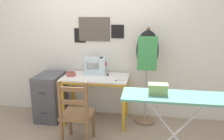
{
  "coord_description": "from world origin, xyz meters",
  "views": [
    {
      "loc": [
        0.75,
        -2.88,
        1.7
      ],
      "look_at": [
        0.26,
        0.26,
        0.88
      ],
      "focal_mm": 35.0,
      "sensor_mm": 36.0,
      "label": 1
    }
  ],
  "objects_px": {
    "scissors": "(118,80)",
    "wooden_chair": "(77,114)",
    "thread_spool_near_machine": "(108,75)",
    "filing_cabinet": "(50,97)",
    "sewing_machine": "(97,66)",
    "fabric_bowl": "(71,74)",
    "dress_form": "(147,55)",
    "storage_box": "(158,89)",
    "ironing_board": "(177,100)"
  },
  "relations": [
    {
      "from": "thread_spool_near_machine",
      "to": "ironing_board",
      "type": "distance_m",
      "value": 1.39
    },
    {
      "from": "fabric_bowl",
      "to": "filing_cabinet",
      "type": "xyz_separation_m",
      "value": [
        -0.38,
        0.02,
        -0.41
      ]
    },
    {
      "from": "fabric_bowl",
      "to": "ironing_board",
      "type": "xyz_separation_m",
      "value": [
        1.47,
        -0.97,
        0.05
      ]
    },
    {
      "from": "storage_box",
      "to": "fabric_bowl",
      "type": "bearing_deg",
      "value": 143.37
    },
    {
      "from": "scissors",
      "to": "wooden_chair",
      "type": "bearing_deg",
      "value": -134.22
    },
    {
      "from": "filing_cabinet",
      "to": "sewing_machine",
      "type": "bearing_deg",
      "value": 9.58
    },
    {
      "from": "ironing_board",
      "to": "storage_box",
      "type": "height_order",
      "value": "storage_box"
    },
    {
      "from": "storage_box",
      "to": "wooden_chair",
      "type": "bearing_deg",
      "value": 162.21
    },
    {
      "from": "scissors",
      "to": "thread_spool_near_machine",
      "type": "distance_m",
      "value": 0.3
    },
    {
      "from": "fabric_bowl",
      "to": "dress_form",
      "type": "relative_size",
      "value": 0.09
    },
    {
      "from": "ironing_board",
      "to": "fabric_bowl",
      "type": "bearing_deg",
      "value": 146.57
    },
    {
      "from": "dress_form",
      "to": "ironing_board",
      "type": "bearing_deg",
      "value": -74.22
    },
    {
      "from": "scissors",
      "to": "thread_spool_near_machine",
      "type": "xyz_separation_m",
      "value": [
        -0.19,
        0.22,
        0.02
      ]
    },
    {
      "from": "dress_form",
      "to": "ironing_board",
      "type": "xyz_separation_m",
      "value": [
        0.31,
        -1.1,
        -0.25
      ]
    },
    {
      "from": "wooden_chair",
      "to": "storage_box",
      "type": "bearing_deg",
      "value": -17.79
    },
    {
      "from": "dress_form",
      "to": "storage_box",
      "type": "height_order",
      "value": "dress_form"
    },
    {
      "from": "fabric_bowl",
      "to": "sewing_machine",
      "type": "bearing_deg",
      "value": 21.27
    },
    {
      "from": "thread_spool_near_machine",
      "to": "filing_cabinet",
      "type": "relative_size",
      "value": 0.05
    },
    {
      "from": "ironing_board",
      "to": "filing_cabinet",
      "type": "bearing_deg",
      "value": 151.85
    },
    {
      "from": "sewing_machine",
      "to": "fabric_bowl",
      "type": "height_order",
      "value": "sewing_machine"
    },
    {
      "from": "scissors",
      "to": "thread_spool_near_machine",
      "type": "bearing_deg",
      "value": 130.95
    },
    {
      "from": "dress_form",
      "to": "fabric_bowl",
      "type": "bearing_deg",
      "value": -173.92
    },
    {
      "from": "dress_form",
      "to": "filing_cabinet",
      "type": "bearing_deg",
      "value": -176.11
    },
    {
      "from": "wooden_chair",
      "to": "sewing_machine",
      "type": "bearing_deg",
      "value": 83.19
    },
    {
      "from": "wooden_chair",
      "to": "storage_box",
      "type": "xyz_separation_m",
      "value": [
        1.0,
        -0.32,
        0.52
      ]
    },
    {
      "from": "wooden_chair",
      "to": "ironing_board",
      "type": "height_order",
      "value": "wooden_chair"
    },
    {
      "from": "fabric_bowl",
      "to": "dress_form",
      "type": "distance_m",
      "value": 1.21
    },
    {
      "from": "thread_spool_near_machine",
      "to": "wooden_chair",
      "type": "height_order",
      "value": "wooden_chair"
    },
    {
      "from": "sewing_machine",
      "to": "thread_spool_near_machine",
      "type": "relative_size",
      "value": 9.17
    },
    {
      "from": "wooden_chair",
      "to": "dress_form",
      "type": "height_order",
      "value": "dress_form"
    },
    {
      "from": "wooden_chair",
      "to": "ironing_board",
      "type": "distance_m",
      "value": 1.31
    },
    {
      "from": "sewing_machine",
      "to": "filing_cabinet",
      "type": "relative_size",
      "value": 0.46
    },
    {
      "from": "fabric_bowl",
      "to": "wooden_chair",
      "type": "height_order",
      "value": "wooden_chair"
    },
    {
      "from": "sewing_machine",
      "to": "ironing_board",
      "type": "bearing_deg",
      "value": -45.58
    },
    {
      "from": "sewing_machine",
      "to": "dress_form",
      "type": "height_order",
      "value": "dress_form"
    },
    {
      "from": "sewing_machine",
      "to": "dress_form",
      "type": "bearing_deg",
      "value": -1.65
    },
    {
      "from": "ironing_board",
      "to": "storage_box",
      "type": "distance_m",
      "value": 0.22
    },
    {
      "from": "wooden_chair",
      "to": "scissors",
      "type": "bearing_deg",
      "value": 45.78
    },
    {
      "from": "dress_form",
      "to": "wooden_chair",
      "type": "bearing_deg",
      "value": -139.32
    },
    {
      "from": "wooden_chair",
      "to": "filing_cabinet",
      "type": "xyz_separation_m",
      "value": [
        -0.66,
        0.65,
        -0.05
      ]
    },
    {
      "from": "wooden_chair",
      "to": "ironing_board",
      "type": "bearing_deg",
      "value": -15.97
    },
    {
      "from": "dress_form",
      "to": "storage_box",
      "type": "relative_size",
      "value": 7.53
    },
    {
      "from": "wooden_chair",
      "to": "filing_cabinet",
      "type": "distance_m",
      "value": 0.93
    },
    {
      "from": "scissors",
      "to": "filing_cabinet",
      "type": "relative_size",
      "value": 0.19
    },
    {
      "from": "filing_cabinet",
      "to": "ironing_board",
      "type": "xyz_separation_m",
      "value": [
        1.85,
        -0.99,
        0.47
      ]
    },
    {
      "from": "filing_cabinet",
      "to": "storage_box",
      "type": "bearing_deg",
      "value": -30.32
    },
    {
      "from": "thread_spool_near_machine",
      "to": "dress_form",
      "type": "distance_m",
      "value": 0.68
    },
    {
      "from": "sewing_machine",
      "to": "thread_spool_near_machine",
      "type": "distance_m",
      "value": 0.23
    },
    {
      "from": "fabric_bowl",
      "to": "dress_form",
      "type": "xyz_separation_m",
      "value": [
        1.16,
        0.12,
        0.3
      ]
    },
    {
      "from": "scissors",
      "to": "filing_cabinet",
      "type": "distance_m",
      "value": 1.21
    }
  ]
}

